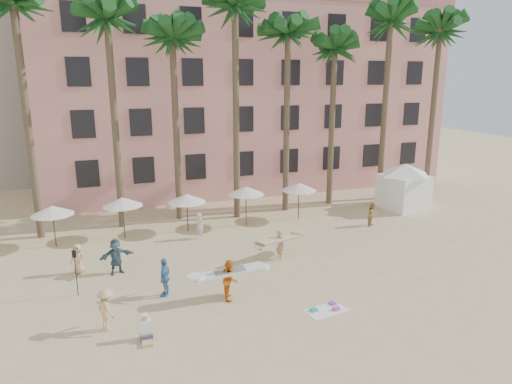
{
  "coord_description": "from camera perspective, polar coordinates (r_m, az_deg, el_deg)",
  "views": [
    {
      "loc": [
        -6.24,
        -15.81,
        9.83
      ],
      "look_at": [
        1.45,
        6.0,
        4.0
      ],
      "focal_mm": 32.0,
      "sensor_mm": 36.0,
      "label": 1
    }
  ],
  "objects": [
    {
      "name": "beach_towel",
      "position": [
        20.7,
        8.8,
        -14.28
      ],
      "size": [
        1.94,
        1.28,
        0.14
      ],
      "color": "white",
      "rests_on": "ground"
    },
    {
      "name": "umbrella_row",
      "position": [
        29.47,
        -12.47,
        -0.94
      ],
      "size": [
        22.5,
        2.7,
        2.73
      ],
      "color": "#332B23",
      "rests_on": "ground"
    },
    {
      "name": "beachgoers",
      "position": [
        23.84,
        -10.72,
        -8.17
      ],
      "size": [
        19.66,
        10.23,
        1.86
      ],
      "color": "#A87D46",
      "rests_on": "ground"
    },
    {
      "name": "paddle",
      "position": [
        22.68,
        -21.65,
        -8.71
      ],
      "size": [
        0.18,
        0.04,
        2.23
      ],
      "color": "black",
      "rests_on": "ground"
    },
    {
      "name": "carrier_yellow",
      "position": [
        25.44,
        3.05,
        -6.28
      ],
      "size": [
        3.21,
        2.07,
        1.67
      ],
      "color": "tan",
      "rests_on": "ground"
    },
    {
      "name": "carrier_white",
      "position": [
        21.06,
        -3.29,
        -10.69
      ],
      "size": [
        3.15,
        1.05,
        1.86
      ],
      "color": "orange",
      "rests_on": "ground"
    },
    {
      "name": "palm_row",
      "position": [
        31.7,
        -7.48,
        19.71
      ],
      "size": [
        44.4,
        5.4,
        16.3
      ],
      "color": "brown",
      "rests_on": "ground"
    },
    {
      "name": "seated_man",
      "position": [
        18.77,
        -13.57,
        -16.57
      ],
      "size": [
        0.47,
        0.81,
        1.06
      ],
      "color": "#3F3F4C",
      "rests_on": "ground"
    },
    {
      "name": "ground",
      "position": [
        19.64,
        1.9,
        -15.9
      ],
      "size": [
        120.0,
        120.0,
        0.0
      ],
      "primitive_type": "plane",
      "color": "#D1B789",
      "rests_on": "ground"
    },
    {
      "name": "cabana",
      "position": [
        36.59,
        18.06,
        1.19
      ],
      "size": [
        5.13,
        5.13,
        3.5
      ],
      "color": "white",
      "rests_on": "ground"
    },
    {
      "name": "pink_hotel",
      "position": [
        43.9,
        -1.9,
        11.75
      ],
      "size": [
        35.0,
        14.0,
        16.0
      ],
      "primitive_type": "cube",
      "color": "pink",
      "rests_on": "ground"
    }
  ]
}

